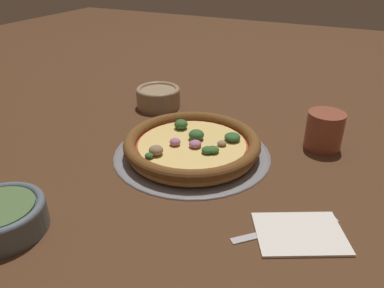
# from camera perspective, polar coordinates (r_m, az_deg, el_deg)

# --- Properties ---
(ground_plane) EXTENTS (3.00, 3.00, 0.00)m
(ground_plane) POSITION_cam_1_polar(r_m,az_deg,el_deg) (0.75, -0.00, -1.58)
(ground_plane) COLOR #4C2D19
(pizza_tray) EXTENTS (0.31, 0.31, 0.01)m
(pizza_tray) POSITION_cam_1_polar(r_m,az_deg,el_deg) (0.75, -0.00, -1.37)
(pizza_tray) COLOR gray
(pizza_tray) RESTS_ON ground_plane
(pizza) EXTENTS (0.27, 0.27, 0.04)m
(pizza) POSITION_cam_1_polar(r_m,az_deg,el_deg) (0.74, 0.01, -0.01)
(pizza) COLOR #BC7F42
(pizza) RESTS_ON pizza_tray
(bowl_near) EXTENTS (0.11, 0.11, 0.05)m
(bowl_near) POSITION_cam_1_polar(r_m,az_deg,el_deg) (0.97, -5.15, 7.22)
(bowl_near) COLOR #9E8466
(bowl_near) RESTS_ON ground_plane
(bowl_far) EXTENTS (0.13, 0.13, 0.05)m
(bowl_far) POSITION_cam_1_polar(r_m,az_deg,el_deg) (0.61, -27.08, -9.76)
(bowl_far) COLOR slate
(bowl_far) RESTS_ON ground_plane
(drinking_cup) EXTENTS (0.07, 0.07, 0.08)m
(drinking_cup) POSITION_cam_1_polar(r_m,az_deg,el_deg) (0.80, 19.51, 1.97)
(drinking_cup) COLOR brown
(drinking_cup) RESTS_ON ground_plane
(napkin) EXTENTS (0.15, 0.14, 0.01)m
(napkin) POSITION_cam_1_polar(r_m,az_deg,el_deg) (0.57, 16.11, -12.80)
(napkin) COLOR white
(napkin) RESTS_ON ground_plane
(fork) EXTENTS (0.13, 0.13, 0.00)m
(fork) POSITION_cam_1_polar(r_m,az_deg,el_deg) (0.58, 14.99, -12.08)
(fork) COLOR #B7B7BC
(fork) RESTS_ON ground_plane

